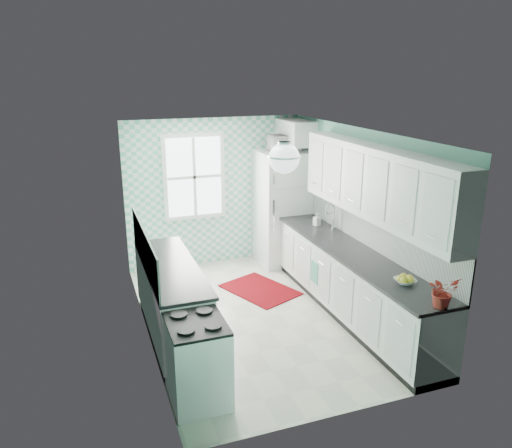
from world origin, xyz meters
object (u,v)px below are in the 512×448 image
object	(u,v)px
fridge	(283,208)
stove	(197,359)
fruit_bowl	(405,281)
microwave	(284,143)
sink	(322,232)
potted_plant	(443,292)
ceiling_light	(284,158)

from	to	relation	value
fridge	stove	xyz separation A→B (m)	(-2.31, -3.26, -0.52)
stove	fruit_bowl	bearing A→B (deg)	2.61
microwave	fridge	bearing A→B (deg)	50.31
sink	microwave	world-z (taller)	microwave
stove	sink	bearing A→B (deg)	43.35
fruit_bowl	sink	bearing A→B (deg)	89.89
stove	potted_plant	size ratio (longest dim) A/B	2.57
microwave	ceiling_light	bearing A→B (deg)	63.95
stove	sink	distance (m)	3.15
sink	fruit_bowl	size ratio (longest dim) A/B	2.30
potted_plant	sink	bearing A→B (deg)	89.92
potted_plant	microwave	world-z (taller)	microwave
ceiling_light	potted_plant	bearing A→B (deg)	-47.71
ceiling_light	potted_plant	world-z (taller)	ceiling_light
fridge	potted_plant	bearing A→B (deg)	-90.72
fridge	sink	world-z (taller)	fridge
sink	ceiling_light	bearing A→B (deg)	-130.68
fruit_bowl	microwave	bearing A→B (deg)	91.55
sink	microwave	size ratio (longest dim) A/B	1.09
ceiling_light	potted_plant	size ratio (longest dim) A/B	1.04
fridge	potted_plant	xyz separation A→B (m)	(0.09, -3.92, 0.13)
potted_plant	ceiling_light	bearing A→B (deg)	132.29
potted_plant	fridge	bearing A→B (deg)	91.32
ceiling_light	sink	size ratio (longest dim) A/B	0.66
stove	microwave	world-z (taller)	microwave
potted_plant	microwave	bearing A→B (deg)	91.31
ceiling_light	microwave	size ratio (longest dim) A/B	0.71
ceiling_light	stove	bearing A→B (deg)	-151.13
stove	fridge	bearing A→B (deg)	58.57
fruit_bowl	potted_plant	xyz separation A→B (m)	(0.00, -0.61, 0.14)
fruit_bowl	potted_plant	size ratio (longest dim) A/B	0.69
sink	stove	bearing A→B (deg)	-138.81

